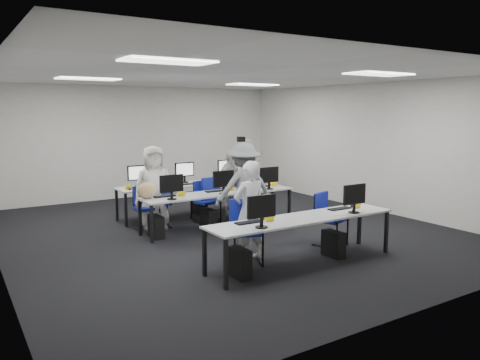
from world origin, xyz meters
TOP-DOWN VIEW (x-y plane):
  - room at (0.00, 0.00)m, footprint 9.00×9.02m
  - ceiling_panels at (0.00, 0.00)m, footprint 5.20×4.60m
  - desk_front at (0.00, -2.40)m, footprint 3.20×0.70m
  - desk_mid at (0.00, 0.20)m, footprint 3.20×0.70m
  - desk_back at (0.00, 1.60)m, footprint 3.20×0.70m
  - equipment_front at (-0.19, -2.42)m, footprint 2.51×0.41m
  - equipment_mid at (-0.19, 0.18)m, footprint 2.91×0.41m
  - equipment_back at (0.19, 1.62)m, footprint 2.91×0.41m
  - chair_0 at (-0.72, -1.89)m, footprint 0.63×0.66m
  - chair_1 at (1.06, -1.88)m, footprint 0.59×0.61m
  - chair_2 at (-1.28, 0.88)m, footprint 0.42×0.46m
  - chair_3 at (0.03, 0.78)m, footprint 0.50×0.53m
  - chair_4 at (1.01, 0.72)m, footprint 0.55×0.58m
  - chair_5 at (-0.97, 1.01)m, footprint 0.60×0.63m
  - chair_6 at (0.12, 1.01)m, footprint 0.52×0.56m
  - chair_7 at (1.05, 0.93)m, footprint 0.46×0.50m
  - handbag at (-1.45, 0.36)m, footprint 0.39×0.27m
  - student_0 at (-0.59, -1.81)m, footprint 0.60×0.41m
  - student_1 at (0.91, 0.72)m, footprint 0.97×0.83m
  - student_2 at (-1.11, 0.85)m, footprint 0.87×0.63m
  - student_3 at (0.78, 1.06)m, footprint 0.93×0.59m
  - photographer at (0.22, -0.40)m, footprint 1.24×0.87m
  - dslr_camera at (0.25, -0.22)m, footprint 0.17×0.21m

SIDE VIEW (x-z plane):
  - chair_2 at x=-1.28m, z-range -0.16..0.70m
  - chair_3 at x=0.03m, z-range -0.16..0.71m
  - chair_7 at x=1.05m, z-range -0.17..0.75m
  - chair_1 at x=1.06m, z-range -0.17..0.75m
  - chair_4 at x=1.01m, z-range -0.17..0.77m
  - chair_6 at x=0.12m, z-range -0.18..0.78m
  - chair_0 at x=-0.72m, z-range -0.18..0.79m
  - chair_5 at x=-0.97m, z-range -0.18..0.81m
  - equipment_mid at x=-0.19m, z-range -0.24..0.95m
  - equipment_back at x=0.19m, z-range -0.24..0.95m
  - equipment_front at x=-0.19m, z-range -0.24..0.95m
  - desk_front at x=0.00m, z-range 0.32..1.05m
  - desk_mid at x=0.00m, z-range 0.32..1.05m
  - desk_back at x=0.00m, z-range 0.32..1.05m
  - student_3 at x=0.78m, z-range 0.00..1.48m
  - student_0 at x=-0.59m, z-range 0.00..1.58m
  - student_2 at x=-1.11m, z-range 0.00..1.67m
  - student_1 at x=0.91m, z-range 0.00..1.74m
  - photographer at x=0.22m, z-range 0.00..1.75m
  - handbag at x=-1.45m, z-range 0.73..1.04m
  - room at x=0.00m, z-range 0.00..3.00m
  - dslr_camera at x=0.25m, z-range 1.76..1.86m
  - ceiling_panels at x=0.00m, z-range 2.98..2.99m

